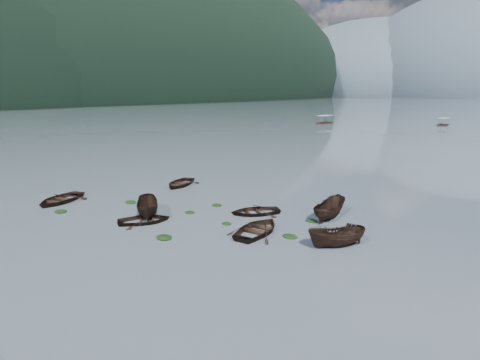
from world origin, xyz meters
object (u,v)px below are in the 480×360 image
Objects in this scene: rowboat_3 at (258,233)px; pontoon_centre at (443,125)px; pontoon_left at (325,123)px; rowboat_0 at (61,202)px.

pontoon_centre is (-4.21, 108.60, 0.00)m from rowboat_3.
rowboat_3 is 100.19m from pontoon_left.
rowboat_0 is 0.87× the size of pontoon_centre.
rowboat_3 is at bearing -85.20° from pontoon_centre.
pontoon_centre is at bearing 29.80° from pontoon_left.
pontoon_left reaches higher than rowboat_3.
rowboat_3 is 0.86× the size of pontoon_centre.
pontoon_left reaches higher than rowboat_0.
pontoon_centre reaches higher than rowboat_0.
rowboat_3 is (19.19, 4.44, 0.00)m from rowboat_0.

